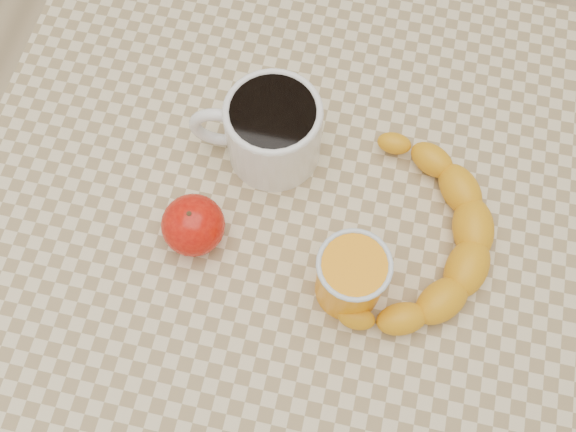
% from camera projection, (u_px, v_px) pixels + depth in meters
% --- Properties ---
extents(ground, '(3.00, 3.00, 0.00)m').
position_uv_depth(ground, '(288.00, 346.00, 1.46)').
color(ground, tan).
rests_on(ground, ground).
extents(table, '(0.80, 0.80, 0.75)m').
position_uv_depth(table, '(288.00, 247.00, 0.84)').
color(table, beige).
rests_on(table, ground).
extents(coffee_mug, '(0.16, 0.13, 0.10)m').
position_uv_depth(coffee_mug, '(271.00, 129.00, 0.75)').
color(coffee_mug, white).
rests_on(coffee_mug, table).
extents(orange_juice_glass, '(0.08, 0.08, 0.09)m').
position_uv_depth(orange_juice_glass, '(351.00, 277.00, 0.69)').
color(orange_juice_glass, '#FF9308').
rests_on(orange_juice_glass, table).
extents(apple, '(0.09, 0.09, 0.07)m').
position_uv_depth(apple, '(193.00, 225.00, 0.73)').
color(apple, '#9F0805').
rests_on(apple, table).
extents(banana, '(0.33, 0.38, 0.05)m').
position_uv_depth(banana, '(415.00, 239.00, 0.73)').
color(banana, orange).
rests_on(banana, table).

